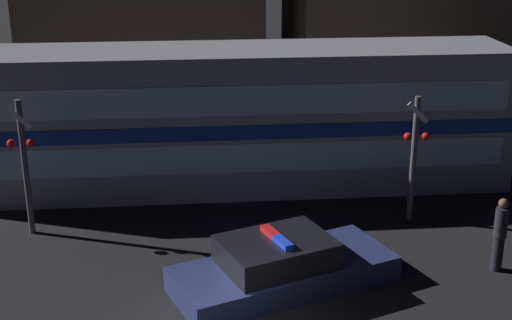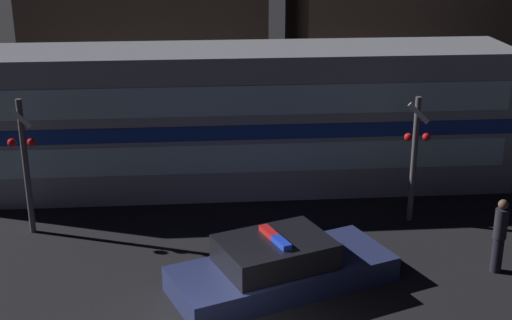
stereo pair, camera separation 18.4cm
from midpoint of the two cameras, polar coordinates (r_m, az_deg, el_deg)
train at (r=20.46m, az=-1.36°, el=3.35°), size 15.61×2.83×4.03m
police_car at (r=15.44m, az=2.29°, el=-8.56°), size 5.16×3.51×1.24m
pedestrian at (r=16.73m, az=19.21°, el=-5.69°), size 0.29×0.29×1.74m
crossing_signal_near at (r=18.49m, az=12.85°, el=0.44°), size 0.67×0.32×3.32m
crossing_signal_far at (r=18.19m, az=-17.72°, el=-0.11°), size 0.67×0.32×3.45m
building_center at (r=28.77m, az=13.42°, el=12.05°), size 9.88×6.48×8.47m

